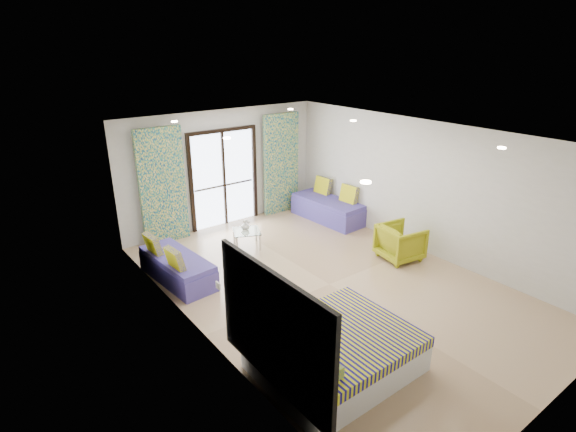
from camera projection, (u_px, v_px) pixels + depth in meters
floor at (330, 284)px, 8.11m from camera, size 5.00×7.50×0.01m
ceiling at (335, 136)px, 7.14m from camera, size 5.00×7.50×0.01m
wall_back at (223, 169)px, 10.41m from camera, size 5.00×0.01×2.70m
wall_front at (568, 314)px, 4.84m from camera, size 5.00×0.01×2.70m
wall_left at (199, 254)px, 6.22m from camera, size 0.01×7.50×2.70m
wall_right at (424, 188)px, 9.03m from camera, size 0.01×7.50×2.70m
balcony_door at (224, 173)px, 10.42m from camera, size 1.76×0.08×2.28m
balcony_rail at (224, 185)px, 10.54m from camera, size 1.52×0.03×0.04m
curtain_left at (163, 187)px, 9.44m from camera, size 1.00×0.10×2.50m
curtain_right at (281, 164)px, 11.18m from camera, size 1.00×0.10×2.50m
downlight_a at (366, 182)px, 4.87m from camera, size 0.12×0.12×0.02m
downlight_b at (502, 148)px, 6.45m from camera, size 0.12×0.12×0.02m
downlight_c at (227, 138)px, 7.10m from camera, size 0.12×0.12×0.02m
downlight_d at (353, 121)px, 8.68m from camera, size 0.12×0.12×0.02m
downlight_e at (174, 122)px, 8.59m from camera, size 0.12×0.12×0.02m
downlight_f at (290, 109)px, 10.16m from camera, size 0.12×0.12×0.02m
headboard at (273, 330)px, 5.07m from camera, size 0.06×2.10×1.50m
switch_plate at (218, 286)px, 6.00m from camera, size 0.02×0.10×0.10m
bed at (334, 352)px, 5.90m from camera, size 1.97×1.61×0.68m
daybed_left at (177, 267)px, 8.17m from camera, size 0.82×1.77×0.85m
daybed_right at (328, 208)px, 10.99m from camera, size 0.84×1.93×0.93m
coffee_table at (247, 233)px, 9.49m from camera, size 0.73×0.73×0.64m
vase at (245, 226)px, 9.51m from camera, size 0.19×0.20×0.18m
armchair at (401, 241)px, 8.95m from camera, size 0.83×0.87×0.78m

